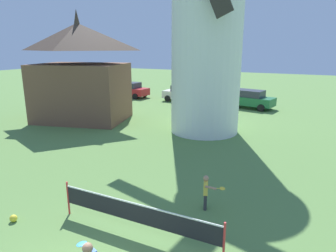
% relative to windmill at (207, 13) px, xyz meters
% --- Properties ---
extents(windmill, '(8.11, 4.84, 14.57)m').
position_rel_windmill_xyz_m(windmill, '(0.00, 0.00, 0.00)').
color(windmill, white).
rests_on(windmill, ground_plane).
extents(tennis_net, '(5.07, 0.06, 1.10)m').
position_rel_windmill_xyz_m(tennis_net, '(2.00, -11.14, -6.35)').
color(tennis_net, red).
rests_on(tennis_net, ground_plane).
extents(player_far, '(0.77, 0.38, 1.18)m').
position_rel_windmill_xyz_m(player_far, '(3.28, -8.93, -6.36)').
color(player_far, '#333338').
rests_on(player_far, ground_plane).
extents(stray_ball, '(0.22, 0.22, 0.22)m').
position_rel_windmill_xyz_m(stray_ball, '(-1.70, -12.23, -6.92)').
color(stray_ball, yellow).
rests_on(stray_ball, ground_plane).
extents(parked_car_red, '(4.46, 2.06, 1.56)m').
position_rel_windmill_xyz_m(parked_car_red, '(-11.66, 9.05, -6.22)').
color(parked_car_red, red).
rests_on(parked_car_red, ground_plane).
extents(parked_car_cream, '(4.09, 1.98, 1.56)m').
position_rel_windmill_xyz_m(parked_car_cream, '(-5.33, 9.25, -6.22)').
color(parked_car_cream, silver).
rests_on(parked_car_cream, ground_plane).
extents(parked_car_green, '(4.46, 2.52, 1.56)m').
position_rel_windmill_xyz_m(parked_car_green, '(0.94, 8.75, -6.22)').
color(parked_car_green, '#1E6638').
rests_on(parked_car_green, ground_plane).
extents(chapel, '(7.27, 6.07, 7.60)m').
position_rel_windmill_xyz_m(chapel, '(-8.87, -1.00, -3.75)').
color(chapel, brown).
rests_on(chapel, ground_plane).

